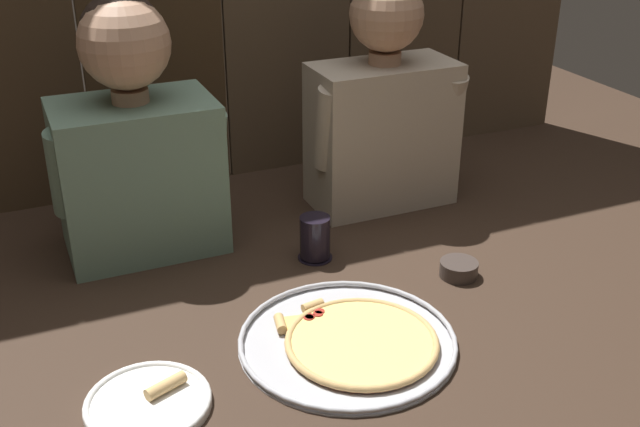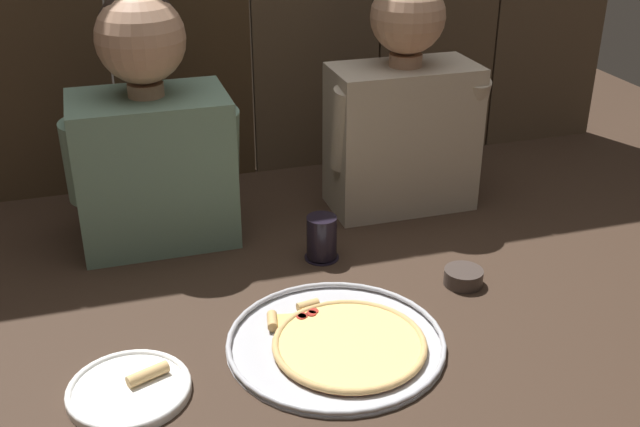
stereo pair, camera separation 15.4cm
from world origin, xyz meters
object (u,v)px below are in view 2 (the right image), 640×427
at_px(pizza_tray, 341,342).
at_px(drinking_glass, 322,238).
at_px(diner_right, 404,104).
at_px(dinner_plate, 130,389).
at_px(diner_left, 150,130).
at_px(dipping_bowl, 463,276).

height_order(pizza_tray, drinking_glass, drinking_glass).
xyz_separation_m(pizza_tray, drinking_glass, (0.07, 0.33, 0.04)).
distance_m(pizza_tray, diner_right, 0.70).
height_order(drinking_glass, diner_right, diner_right).
relative_size(dinner_plate, diner_right, 0.37).
height_order(pizza_tray, diner_right, diner_right).
xyz_separation_m(pizza_tray, dinner_plate, (-0.39, -0.02, -0.00)).
distance_m(pizza_tray, drinking_glass, 0.34).
relative_size(pizza_tray, diner_left, 0.71).
bearing_deg(pizza_tray, diner_right, 57.95).
bearing_deg(diner_right, diner_left, 179.93).
height_order(dinner_plate, dipping_bowl, same).
height_order(dinner_plate, drinking_glass, drinking_glass).
bearing_deg(diner_left, dinner_plate, -101.63).
xyz_separation_m(dinner_plate, dipping_bowl, (0.71, 0.16, 0.01)).
relative_size(pizza_tray, drinking_glass, 4.01).
distance_m(dinner_plate, diner_left, 0.64).
bearing_deg(dinner_plate, diner_right, 37.87).
height_order(pizza_tray, diner_left, diner_left).
distance_m(drinking_glass, diner_left, 0.46).
bearing_deg(diner_left, dipping_bowl, -34.78).
bearing_deg(drinking_glass, pizza_tray, -101.24).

